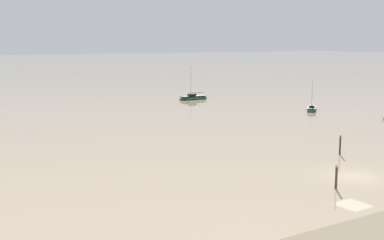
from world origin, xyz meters
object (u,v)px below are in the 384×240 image
Objects in this scene: sailboat_moored_2 at (193,98)px; sailboat_moored_1 at (312,109)px; mooring_post_near at (340,145)px; mooring_post_right at (336,178)px.

sailboat_moored_1 is at bearing 111.49° from sailboat_moored_2.
sailboat_moored_1 is 0.80× the size of sailboat_moored_2.
mooring_post_near is (-20.71, -24.34, 0.68)m from sailboat_moored_1.
mooring_post_right is (-9.30, -7.90, -0.06)m from mooring_post_near.
sailboat_moored_2 reaches higher than sailboat_moored_1.
sailboat_moored_2 is 60.02m from mooring_post_right.
sailboat_moored_1 is 24.95m from sailboat_moored_2.
mooring_post_right is at bearing 71.21° from sailboat_moored_2.
mooring_post_near is 12.20m from mooring_post_right.
mooring_post_near is at bearing 7.25° from sailboat_moored_1.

